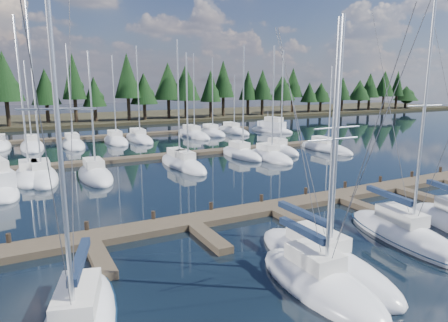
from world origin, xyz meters
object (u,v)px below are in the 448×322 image
main_dock (274,210)px  front_sailboat_3 (322,261)px  front_sailboat_4 (405,235)px  motor_yacht_right (272,129)px  front_sailboat_2 (319,282)px

main_dock → front_sailboat_3: 8.07m
main_dock → front_sailboat_4: (3.88, -7.30, 0.08)m
front_sailboat_3 → motor_yacht_right: 52.02m
front_sailboat_2 → front_sailboat_3: front_sailboat_3 is taller
front_sailboat_3 → motor_yacht_right: (27.19, 44.35, 0.20)m
main_dock → motor_yacht_right: size_ratio=4.88×
main_dock → front_sailboat_3: front_sailboat_3 is taller
front_sailboat_2 → front_sailboat_3: 2.17m
main_dock → front_sailboat_2: (-4.02, -9.21, 0.08)m
front_sailboat_4 → motor_yacht_right: bearing=64.7°
main_dock → front_sailboat_3: bearing=-108.0°
front_sailboat_2 → front_sailboat_4: bearing=13.5°
front_sailboat_3 → front_sailboat_4: size_ratio=0.90×
main_dock → motor_yacht_right: (24.70, 36.67, 0.27)m
main_dock → motor_yacht_right: motor_yacht_right is taller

